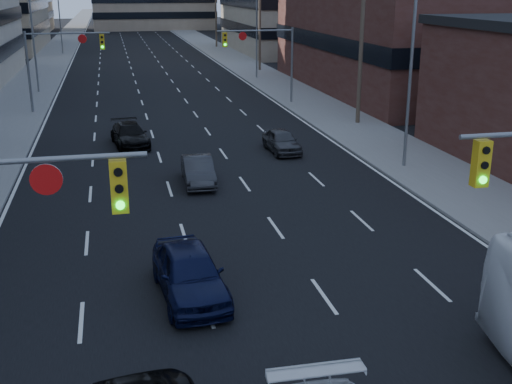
{
  "coord_description": "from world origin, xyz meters",
  "views": [
    {
      "loc": [
        -4.1,
        -4.81,
        9.04
      ],
      "look_at": [
        0.56,
        16.0,
        2.2
      ],
      "focal_mm": 45.0,
      "sensor_mm": 36.0,
      "label": 1
    }
  ],
  "objects": [
    {
      "name": "storefront_right_mid",
      "position": [
        24.0,
        50.0,
        4.5
      ],
      "size": [
        20.0,
        30.0,
        9.0
      ],
      "primitive_type": "cube",
      "color": "#472119",
      "rests_on": "ground"
    },
    {
      "name": "utility_pole_midblock",
      "position": [
        12.2,
        66.0,
        5.78
      ],
      "size": [
        2.2,
        0.28,
        11.0
      ],
      "color": "#4C3D2D",
      "rests_on": "ground"
    },
    {
      "name": "bg_block_right",
      "position": [
        32.0,
        130.0,
        6.0
      ],
      "size": [
        22.0,
        22.0,
        12.0
      ],
      "primitive_type": "cube",
      "color": "gray",
      "rests_on": "ground"
    },
    {
      "name": "signal_far_left",
      "position": [
        -7.68,
        45.0,
        4.3
      ],
      "size": [
        6.09,
        0.33,
        6.0
      ],
      "color": "slate",
      "rests_on": "ground"
    },
    {
      "name": "office_right_far",
      "position": [
        25.0,
        88.0,
        7.0
      ],
      "size": [
        22.0,
        28.0,
        14.0
      ],
      "primitive_type": "cube",
      "color": "gray",
      "rests_on": "ground"
    },
    {
      "name": "streetlight_right_near",
      "position": [
        10.34,
        25.0,
        5.05
      ],
      "size": [
        2.03,
        0.22,
        9.0
      ],
      "color": "slate",
      "rests_on": "ground"
    },
    {
      "name": "utility_pole_block",
      "position": [
        12.2,
        36.0,
        5.78
      ],
      "size": [
        2.2,
        0.28,
        11.0
      ],
      "color": "#4C3D2D",
      "rests_on": "ground"
    },
    {
      "name": "sedan_blue",
      "position": [
        -2.19,
        12.93,
        0.79
      ],
      "size": [
        2.21,
        4.76,
        1.58
      ],
      "primitive_type": "imported",
      "rotation": [
        0.0,
        0.0,
        0.08
      ],
      "color": "black",
      "rests_on": "ground"
    },
    {
      "name": "sedan_grey_center",
      "position": [
        -0.36,
        24.58,
        0.65
      ],
      "size": [
        1.51,
        4.01,
        1.31
      ],
      "primitive_type": "imported",
      "rotation": [
        0.0,
        0.0,
        -0.03
      ],
      "color": "#2C2C2E",
      "rests_on": "ground"
    },
    {
      "name": "sidewalk_right",
      "position": [
        11.5,
        130.0,
        0.07
      ],
      "size": [
        5.0,
        300.0,
        0.15
      ],
      "primitive_type": "cube",
      "color": "slate",
      "rests_on": "ground"
    },
    {
      "name": "streetlight_right_far",
      "position": [
        10.34,
        60.0,
        5.05
      ],
      "size": [
        2.03,
        0.22,
        9.0
      ],
      "color": "slate",
      "rests_on": "ground"
    },
    {
      "name": "streetlight_left_mid",
      "position": [
        -10.34,
        55.0,
        5.05
      ],
      "size": [
        2.03,
        0.22,
        9.0
      ],
      "color": "slate",
      "rests_on": "ground"
    },
    {
      "name": "sedan_grey_right",
      "position": [
        5.14,
        29.7,
        0.65
      ],
      "size": [
        1.69,
        3.9,
        1.31
      ],
      "primitive_type": "imported",
      "rotation": [
        0.0,
        0.0,
        0.04
      ],
      "color": "#38383B",
      "rests_on": "ground"
    },
    {
      "name": "sidewalk_left",
      "position": [
        -11.5,
        130.0,
        0.07
      ],
      "size": [
        5.0,
        300.0,
        0.15
      ],
      "primitive_type": "cube",
      "color": "slate",
      "rests_on": "ground"
    },
    {
      "name": "streetlight_left_far",
      "position": [
        -10.34,
        90.0,
        5.05
      ],
      "size": [
        2.03,
        0.22,
        9.0
      ],
      "color": "slate",
      "rests_on": "ground"
    },
    {
      "name": "signal_far_right",
      "position": [
        7.68,
        45.0,
        4.3
      ],
      "size": [
        6.09,
        0.33,
        6.0
      ],
      "color": "slate",
      "rests_on": "ground"
    },
    {
      "name": "utility_pole_distant",
      "position": [
        12.2,
        96.0,
        5.78
      ],
      "size": [
        2.2,
        0.28,
        11.0
      ],
      "color": "#4C3D2D",
      "rests_on": "ground"
    },
    {
      "name": "road_surface",
      "position": [
        0.0,
        130.0,
        0.01
      ],
      "size": [
        18.0,
        300.0,
        0.02
      ],
      "primitive_type": "cube",
      "color": "black",
      "rests_on": "ground"
    },
    {
      "name": "sedan_black_far",
      "position": [
        -3.27,
        33.07,
        0.67
      ],
      "size": [
        2.42,
        4.8,
        1.34
      ],
      "primitive_type": "imported",
      "rotation": [
        0.0,
        0.0,
        0.12
      ],
      "color": "black",
      "rests_on": "ground"
    }
  ]
}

